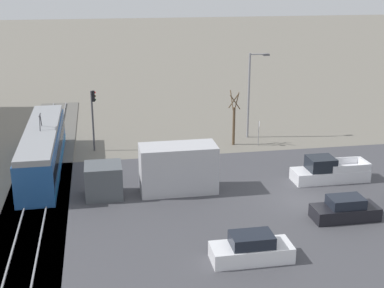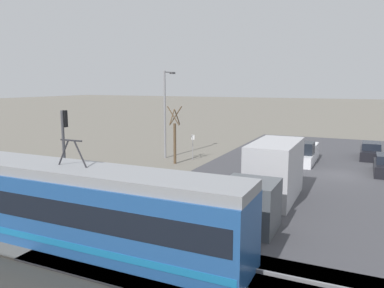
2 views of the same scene
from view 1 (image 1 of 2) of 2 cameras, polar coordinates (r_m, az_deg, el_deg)
The scene contains 12 objects.
ground_plane at distance 38.06m, azimuth 11.64°, elevation -6.13°, with size 320.00×320.00×0.00m, color slate.
road_surface at distance 38.04m, azimuth 11.64°, elevation -6.07°, with size 22.03×40.62×0.08m.
rail_bed at distance 35.82m, azimuth -16.67°, elevation -8.03°, with size 66.34×4.40×0.22m.
light_rail_tram at distance 44.30m, azimuth -15.62°, elevation -0.57°, with size 15.62×2.70×4.54m.
box_truck at distance 38.24m, azimuth -3.39°, elevation -2.93°, with size 2.52×9.35×3.47m.
pickup_truck at distance 41.91m, azimuth 14.36°, elevation -2.87°, with size 1.97×5.76×1.92m.
sedan_car_0 at distance 30.06m, azimuth 6.35°, elevation -11.10°, with size 1.81×4.49×1.58m.
sedan_car_1 at distance 35.89m, azimuth 16.02°, elevation -6.77°, with size 1.78×4.25×1.51m.
traffic_light_pole at distance 47.70m, azimuth -10.50°, elevation 3.33°, with size 0.28×0.47×5.46m.
street_tree at distance 49.06m, azimuth 4.49°, elevation 2.50°, with size 1.19×0.99×5.05m.
street_lamp_near_crossing at distance 50.95m, azimuth 6.31°, elevation 5.79°, with size 0.36×1.95×8.12m.
no_parking_sign at distance 49.21m, azimuth 7.13°, elevation 1.40°, with size 0.32×0.08×2.32m.
Camera 1 is at (-32.13, 13.58, 15.21)m, focal length 50.00 mm.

